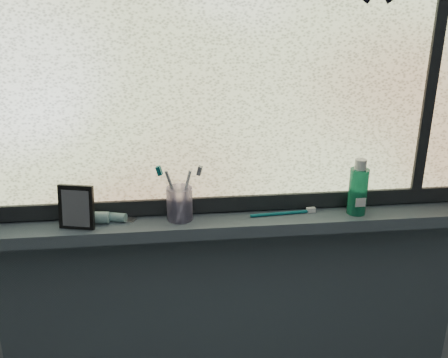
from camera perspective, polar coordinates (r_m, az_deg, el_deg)
name	(u,v)px	position (r m, az deg, el deg)	size (l,w,h in m)	color
wall_back	(237,141)	(1.57, 1.45, 4.42)	(3.00, 0.01, 2.50)	#9EA3A8
windowsill	(239,223)	(1.59, 1.73, -5.01)	(1.62, 0.14, 0.04)	#47545F
sill_apron	(235,342)	(1.92, 1.31, -18.10)	(1.62, 0.02, 0.98)	#47545F
window_pane	(239,50)	(1.49, 1.67, 14.53)	(1.50, 0.01, 1.00)	silver
frame_bottom	(237,202)	(1.61, 1.52, -2.68)	(1.60, 0.03, 0.05)	black
frame_mullion	(435,48)	(1.68, 23.02, 13.66)	(0.04, 0.03, 1.00)	black
vanity_mirror	(76,207)	(1.55, -16.53, -3.09)	(0.11, 0.05, 0.13)	black
toothpaste_tube	(106,217)	(1.58, -13.37, -4.26)	(0.21, 0.04, 0.04)	silver
toothbrush_cup	(180,204)	(1.55, -5.09, -2.81)	(0.08, 0.08, 0.11)	#A297C8
toothbrush_lying	(279,213)	(1.60, 6.34, -3.86)	(0.23, 0.02, 0.02)	#0C666D
mouthwash_bottle	(358,187)	(1.63, 15.10, -0.86)	(0.06, 0.06, 0.15)	#1C9465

